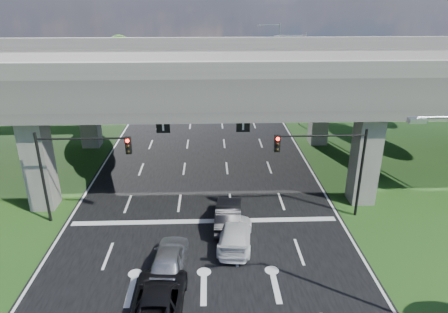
{
  "coord_description": "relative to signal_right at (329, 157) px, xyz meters",
  "views": [
    {
      "loc": [
        0.43,
        -18.84,
        13.56
      ],
      "look_at": [
        1.38,
        7.13,
        3.05
      ],
      "focal_mm": 32.0,
      "sensor_mm": 36.0,
      "label": 1
    }
  ],
  "objects": [
    {
      "name": "tree_left_near",
      "position": [
        -21.78,
        22.06,
        0.63
      ],
      "size": [
        4.5,
        4.5,
        7.8
      ],
      "color": "black",
      "rests_on": "ground"
    },
    {
      "name": "tree_right_near",
      "position": [
        5.22,
        24.06,
        0.31
      ],
      "size": [
        4.2,
        4.2,
        7.28
      ],
      "color": "black",
      "rests_on": "ground"
    },
    {
      "name": "streetlight_far",
      "position": [
        2.27,
        20.06,
        1.66
      ],
      "size": [
        3.38,
        0.25,
        10.0
      ],
      "color": "gray",
      "rests_on": "ground"
    },
    {
      "name": "tree_left_far",
      "position": [
        -20.78,
        38.06,
        0.95
      ],
      "size": [
        4.8,
        4.8,
        8.32
      ],
      "color": "black",
      "rests_on": "ground"
    },
    {
      "name": "road",
      "position": [
        -7.82,
        6.06,
        -4.17
      ],
      "size": [
        18.0,
        120.0,
        0.03
      ],
      "primitive_type": "cube",
      "color": "black",
      "rests_on": "ground"
    },
    {
      "name": "tree_right_far",
      "position": [
        4.22,
        40.06,
        0.63
      ],
      "size": [
        4.5,
        4.5,
        7.8
      ],
      "color": "black",
      "rests_on": "ground"
    },
    {
      "name": "tree_left_mid",
      "position": [
        -24.78,
        30.06,
        -0.01
      ],
      "size": [
        3.91,
        3.9,
        6.76
      ],
      "color": "black",
      "rests_on": "ground"
    },
    {
      "name": "car_trailing",
      "position": [
        -9.84,
        -8.28,
        -3.45
      ],
      "size": [
        2.48,
        5.15,
        1.41
      ],
      "primitive_type": "imported",
      "rotation": [
        0.0,
        0.0,
        3.11
      ],
      "color": "black",
      "rests_on": "road"
    },
    {
      "name": "car_silver",
      "position": [
        -9.62,
        -5.3,
        -3.43
      ],
      "size": [
        2.07,
        4.42,
        1.46
      ],
      "primitive_type": "imported",
      "rotation": [
        0.0,
        0.0,
        3.06
      ],
      "color": "#B3B4BB",
      "rests_on": "road"
    },
    {
      "name": "tree_right_mid",
      "position": [
        8.22,
        32.06,
        -0.01
      ],
      "size": [
        3.91,
        3.9,
        6.76
      ],
      "color": "black",
      "rests_on": "ground"
    },
    {
      "name": "warehouse",
      "position": [
        -33.82,
        31.06,
        -2.19
      ],
      "size": [
        20.0,
        10.0,
        4.0
      ],
      "primitive_type": "cube",
      "color": "#9E9E99",
      "rests_on": "ground"
    },
    {
      "name": "signal_left",
      "position": [
        -15.65,
        0.0,
        0.0
      ],
      "size": [
        5.76,
        0.54,
        6.0
      ],
      "color": "black",
      "rests_on": "ground"
    },
    {
      "name": "ground",
      "position": [
        -7.82,
        -3.94,
        -4.19
      ],
      "size": [
        160.0,
        160.0,
        0.0
      ],
      "primitive_type": "plane",
      "color": "#1C4315",
      "rests_on": "ground"
    },
    {
      "name": "car_dark",
      "position": [
        -6.32,
        -0.94,
        -3.41
      ],
      "size": [
        1.92,
        4.62,
        1.49
      ],
      "primitive_type": "imported",
      "rotation": [
        0.0,
        0.0,
        3.06
      ],
      "color": "black",
      "rests_on": "road"
    },
    {
      "name": "overpass",
      "position": [
        -7.82,
        8.06,
        3.73
      ],
      "size": [
        80.0,
        15.0,
        10.0
      ],
      "color": "#393633",
      "rests_on": "ground"
    },
    {
      "name": "signal_right",
      "position": [
        0.0,
        0.0,
        0.0
      ],
      "size": [
        5.76,
        0.54,
        6.0
      ],
      "color": "black",
      "rests_on": "ground"
    },
    {
      "name": "streetlight_beyond",
      "position": [
        2.27,
        36.06,
        1.66
      ],
      "size": [
        3.38,
        0.25,
        10.0
      ],
      "color": "gray",
      "rests_on": "ground"
    },
    {
      "name": "car_white",
      "position": [
        -6.02,
        -3.01,
        -3.48
      ],
      "size": [
        2.44,
        4.84,
        1.35
      ],
      "primitive_type": "imported",
      "rotation": [
        0.0,
        0.0,
        3.02
      ],
      "color": "silver",
      "rests_on": "road"
    }
  ]
}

